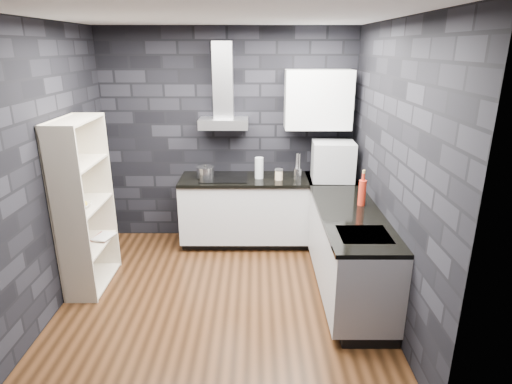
{
  "coord_description": "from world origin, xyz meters",
  "views": [
    {
      "loc": [
        0.36,
        -3.83,
        2.46
      ],
      "look_at": [
        0.35,
        0.45,
        1.0
      ],
      "focal_mm": 30.0,
      "sensor_mm": 36.0,
      "label": 1
    }
  ],
  "objects_px": {
    "glass_vase": "(259,168)",
    "appliance_garage": "(333,162)",
    "red_bottle": "(362,193)",
    "pot": "(205,173)",
    "bookshelf": "(85,206)",
    "fruit_bowl": "(81,205)",
    "utensil_crock": "(297,174)",
    "storage_jar": "(279,175)"
  },
  "relations": [
    {
      "from": "fruit_bowl",
      "to": "red_bottle",
      "type": "bearing_deg",
      "value": 2.28
    },
    {
      "from": "fruit_bowl",
      "to": "glass_vase",
      "type": "bearing_deg",
      "value": 30.61
    },
    {
      "from": "appliance_garage",
      "to": "fruit_bowl",
      "type": "relative_size",
      "value": 2.44
    },
    {
      "from": "pot",
      "to": "red_bottle",
      "type": "distance_m",
      "value": 1.96
    },
    {
      "from": "utensil_crock",
      "to": "bookshelf",
      "type": "distance_m",
      "value": 2.48
    },
    {
      "from": "appliance_garage",
      "to": "red_bottle",
      "type": "relative_size",
      "value": 1.87
    },
    {
      "from": "glass_vase",
      "to": "fruit_bowl",
      "type": "xyz_separation_m",
      "value": [
        -1.81,
        -1.07,
        -0.09
      ]
    },
    {
      "from": "utensil_crock",
      "to": "red_bottle",
      "type": "bearing_deg",
      "value": -58.2
    },
    {
      "from": "pot",
      "to": "fruit_bowl",
      "type": "xyz_separation_m",
      "value": [
        -1.14,
        -1.06,
        -0.04
      ]
    },
    {
      "from": "red_bottle",
      "to": "pot",
      "type": "bearing_deg",
      "value": 151.3
    },
    {
      "from": "pot",
      "to": "bookshelf",
      "type": "height_order",
      "value": "bookshelf"
    },
    {
      "from": "pot",
      "to": "storage_jar",
      "type": "xyz_separation_m",
      "value": [
        0.91,
        -0.05,
        -0.01
      ]
    },
    {
      "from": "bookshelf",
      "to": "red_bottle",
      "type": "bearing_deg",
      "value": -7.39
    },
    {
      "from": "red_bottle",
      "to": "fruit_bowl",
      "type": "height_order",
      "value": "red_bottle"
    },
    {
      "from": "utensil_crock",
      "to": "fruit_bowl",
      "type": "height_order",
      "value": "utensil_crock"
    },
    {
      "from": "pot",
      "to": "appliance_garage",
      "type": "relative_size",
      "value": 0.42
    },
    {
      "from": "pot",
      "to": "appliance_garage",
      "type": "distance_m",
      "value": 1.57
    },
    {
      "from": "storage_jar",
      "to": "fruit_bowl",
      "type": "height_order",
      "value": "storage_jar"
    },
    {
      "from": "red_bottle",
      "to": "bookshelf",
      "type": "height_order",
      "value": "bookshelf"
    },
    {
      "from": "utensil_crock",
      "to": "red_bottle",
      "type": "relative_size",
      "value": 0.49
    },
    {
      "from": "pot",
      "to": "bookshelf",
      "type": "bearing_deg",
      "value": -139.49
    },
    {
      "from": "red_bottle",
      "to": "fruit_bowl",
      "type": "relative_size",
      "value": 1.3
    },
    {
      "from": "pot",
      "to": "utensil_crock",
      "type": "height_order",
      "value": "pot"
    },
    {
      "from": "storage_jar",
      "to": "fruit_bowl",
      "type": "bearing_deg",
      "value": -153.92
    },
    {
      "from": "appliance_garage",
      "to": "red_bottle",
      "type": "xyz_separation_m",
      "value": [
        0.16,
        -0.88,
        -0.09
      ]
    },
    {
      "from": "appliance_garage",
      "to": "fruit_bowl",
      "type": "xyz_separation_m",
      "value": [
        -2.7,
        -0.99,
        -0.19
      ]
    },
    {
      "from": "appliance_garage",
      "to": "red_bottle",
      "type": "distance_m",
      "value": 0.9
    },
    {
      "from": "utensil_crock",
      "to": "red_bottle",
      "type": "xyz_separation_m",
      "value": [
        0.58,
        -0.93,
        0.07
      ]
    },
    {
      "from": "pot",
      "to": "red_bottle",
      "type": "xyz_separation_m",
      "value": [
        1.72,
        -0.94,
        0.06
      ]
    },
    {
      "from": "storage_jar",
      "to": "utensil_crock",
      "type": "distance_m",
      "value": 0.24
    },
    {
      "from": "appliance_garage",
      "to": "storage_jar",
      "type": "bearing_deg",
      "value": -178.67
    },
    {
      "from": "utensil_crock",
      "to": "appliance_garage",
      "type": "bearing_deg",
      "value": -7.52
    },
    {
      "from": "pot",
      "to": "utensil_crock",
      "type": "relative_size",
      "value": 1.62
    },
    {
      "from": "pot",
      "to": "utensil_crock",
      "type": "distance_m",
      "value": 1.14
    },
    {
      "from": "pot",
      "to": "appliance_garage",
      "type": "height_order",
      "value": "appliance_garage"
    },
    {
      "from": "glass_vase",
      "to": "appliance_garage",
      "type": "relative_size",
      "value": 0.53
    },
    {
      "from": "red_bottle",
      "to": "bookshelf",
      "type": "xyz_separation_m",
      "value": [
        -2.86,
        -0.03,
        -0.13
      ]
    },
    {
      "from": "utensil_crock",
      "to": "bookshelf",
      "type": "xyz_separation_m",
      "value": [
        -2.28,
        -0.97,
        -0.06
      ]
    },
    {
      "from": "glass_vase",
      "to": "appliance_garage",
      "type": "xyz_separation_m",
      "value": [
        0.9,
        -0.08,
        0.09
      ]
    },
    {
      "from": "utensil_crock",
      "to": "appliance_garage",
      "type": "relative_size",
      "value": 0.26
    },
    {
      "from": "utensil_crock",
      "to": "fruit_bowl",
      "type": "distance_m",
      "value": 2.51
    },
    {
      "from": "glass_vase",
      "to": "bookshelf",
      "type": "bearing_deg",
      "value": -151.33
    }
  ]
}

